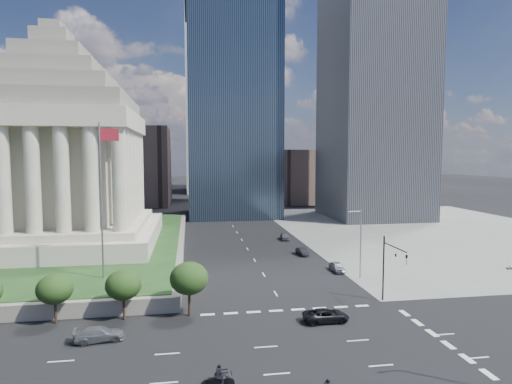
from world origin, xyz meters
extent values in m
plane|color=black|center=(0.00, 100.00, 0.00)|extent=(500.00, 500.00, 0.00)
cube|color=slate|center=(46.00, 60.00, 0.01)|extent=(68.00, 90.00, 0.03)
cube|color=#625F54|center=(-45.00, 50.00, 0.90)|extent=(66.00, 70.00, 1.80)
cube|color=#193716|center=(-45.00, 50.00, 1.85)|extent=(64.00, 68.00, 0.10)
cylinder|color=slate|center=(-22.00, 24.00, 11.90)|extent=(0.24, 0.24, 20.00)
cube|color=maroon|center=(-20.80, 24.00, 20.40)|extent=(2.40, 0.05, 1.60)
cube|color=black|center=(2.00, 95.00, 30.00)|extent=(26.00, 26.00, 60.00)
cube|color=black|center=(42.00, 85.00, 50.00)|extent=(26.00, 28.00, 100.00)
cube|color=brown|center=(32.00, 130.00, 10.00)|extent=(20.00, 30.00, 20.00)
cube|color=brown|center=(-30.00, 130.00, 14.00)|extent=(24.00, 30.00, 28.00)
cylinder|color=black|center=(12.50, 15.50, 4.00)|extent=(0.18, 0.18, 8.00)
cylinder|color=black|center=(12.50, 12.75, 7.20)|extent=(0.14, 5.50, 0.14)
cube|color=black|center=(12.50, 10.00, 6.40)|extent=(0.30, 0.30, 1.10)
cube|color=slate|center=(11.70, -6.00, 9.70)|extent=(0.50, 0.22, 0.14)
cylinder|color=slate|center=(13.50, 25.00, 5.00)|extent=(0.16, 0.16, 10.00)
cylinder|color=slate|center=(12.60, 25.00, 9.80)|extent=(1.80, 0.12, 0.12)
cube|color=slate|center=(11.70, 25.00, 9.70)|extent=(0.50, 0.22, 0.14)
imported|color=black|center=(3.45, 10.00, 0.68)|extent=(4.96, 2.37, 1.37)
imported|color=#54565B|center=(-19.54, 8.76, 0.68)|extent=(4.92, 2.59, 1.36)
imported|color=gray|center=(11.50, 29.11, 0.70)|extent=(1.75, 4.15, 1.40)
imported|color=black|center=(9.00, 40.38, 0.63)|extent=(3.92, 1.66, 1.26)
imported|color=#515358|center=(9.00, 54.49, 0.72)|extent=(2.10, 4.39, 1.45)
camera|label=1|loc=(-10.84, -32.72, 17.67)|focal=30.00mm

